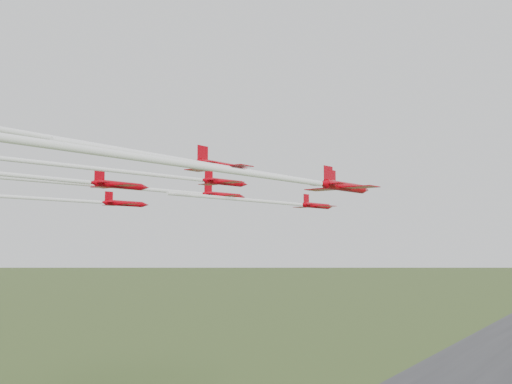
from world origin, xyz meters
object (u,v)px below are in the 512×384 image
Objects in this scene: jet_row2_left at (176,192)px; jet_row3_mid at (134,173)px; jet_lead at (289,203)px; jet_row3_left at (28,198)px; jet_row4_left at (9,175)px; jet_row2_right at (296,179)px; jet_row3_right at (284,178)px; jet_row4_right at (134,152)px.

jet_row3_mid reaches higher than jet_row2_left.
jet_lead is 43.04m from jet_row3_left.
jet_row3_mid reaches higher than jet_lead.
jet_row2_left is 21.98m from jet_row3_mid.
jet_row4_left is (-8.86, -12.23, -0.86)m from jet_row3_mid.
jet_row2_right reaches higher than jet_row2_left.
jet_row3_left is at bearing -174.43° from jet_row3_right.
jet_row3_right is 34.27m from jet_row4_left.
jet_row4_left is at bearing -173.79° from jet_row4_right.
jet_row2_left is 0.83× the size of jet_row4_right.
jet_row2_right reaches higher than jet_row4_left.
jet_row4_right reaches higher than jet_row3_mid.
jet_row2_left is at bearing 154.82° from jet_row3_right.
jet_row4_left reaches higher than jet_row3_right.
jet_row3_mid is 1.01× the size of jet_row4_right.
jet_lead is 0.76× the size of jet_row3_right.
jet_row4_right is (10.94, -10.37, 0.42)m from jet_row3_mid.
jet_row4_left is (-23.32, -29.91, -0.68)m from jet_row2_right.
jet_row4_right is (-3.52, -28.05, 0.59)m from jet_row2_right.
jet_row3_mid is at bearing 5.97° from jet_row3_left.
jet_row2_right is 1.00× the size of jet_row4_right.
jet_row3_mid reaches higher than jet_row3_left.
jet_row3_right is (8.42, -17.04, -1.93)m from jet_row2_right.
jet_row2_right is 19.10m from jet_row3_right.
jet_row2_right is at bearing 30.96° from jet_row3_left.
jet_lead is 0.71× the size of jet_row4_right.
jet_row4_right is at bearing -36.31° from jet_row3_mid.
jet_row3_mid is 22.98m from jet_row3_right.
jet_row3_left is 18.28m from jet_row4_left.
jet_row3_left is at bearing 142.46° from jet_row4_left.
jet_row3_mid reaches higher than jet_row3_right.
jet_row2_right reaches higher than jet_row3_left.
jet_row3_left is 1.06× the size of jet_row3_mid.
jet_row2_right is at bearing 2.85° from jet_row2_left.
jet_row4_left is at bearing -125.62° from jet_row2_right.
jet_row3_mid is at bearing -174.09° from jet_row3_right.
jet_row4_right is (7.67, -44.35, 2.79)m from jet_lead.
jet_row3_mid is (22.68, 0.36, 2.39)m from jet_row3_left.
jet_row4_right is (-11.93, -11.01, 2.52)m from jet_row3_right.
jet_row3_left is 1.03× the size of jet_row4_left.
jet_row4_left is at bearing -35.59° from jet_row3_left.
jet_row4_right is (19.80, 1.85, 1.27)m from jet_row4_left.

